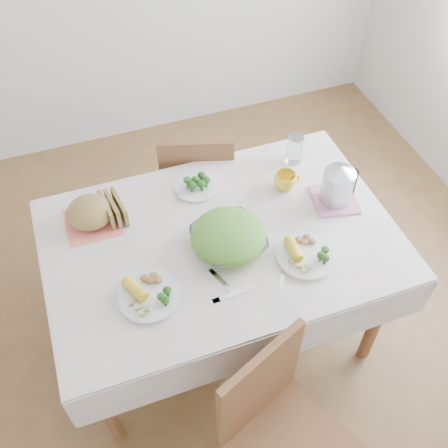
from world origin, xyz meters
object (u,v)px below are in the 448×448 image
object	(u,v)px
salad_bowl	(228,241)
yellow_mug	(285,181)
dinner_plate_right	(306,256)
dinner_plate_left	(150,296)
chair_far	(198,178)
electric_kettle	(338,182)
dining_table	(222,288)
chair_near	(292,445)

from	to	relation	value
salad_bowl	yellow_mug	size ratio (longest dim) A/B	2.88
dinner_plate_right	dinner_plate_left	bearing A→B (deg)	177.60
chair_far	electric_kettle	distance (m)	0.90
electric_kettle	chair_far	bearing A→B (deg)	142.02
dining_table	dinner_plate_right	world-z (taller)	dinner_plate_right
chair_far	dinner_plate_right	size ratio (longest dim) A/B	3.46
chair_near	dinner_plate_left	xyz separation A→B (m)	(-0.36, 0.62, 0.31)
dining_table	chair_near	xyz separation A→B (m)	(-0.01, -0.81, 0.09)
dining_table	dinner_plate_left	world-z (taller)	dinner_plate_left
dinner_plate_left	yellow_mug	world-z (taller)	yellow_mug
chair_near	dinner_plate_right	bearing A→B (deg)	39.95
salad_bowl	dinner_plate_right	size ratio (longest dim) A/B	1.19
chair_far	dinner_plate_right	distance (m)	0.97
dining_table	dinner_plate_right	xyz separation A→B (m)	(0.29, -0.22, 0.40)
chair_near	dinner_plate_right	size ratio (longest dim) A/B	3.65
dinner_plate_left	electric_kettle	xyz separation A→B (m)	(0.92, 0.22, 0.11)
dinner_plate_right	yellow_mug	bearing A→B (deg)	78.02
electric_kettle	chair_near	bearing A→B (deg)	-106.88
chair_far	chair_near	bearing A→B (deg)	102.99
chair_far	dinner_plate_right	bearing A→B (deg)	119.29
dinner_plate_left	chair_near	bearing A→B (deg)	-60.15
dining_table	chair_near	distance (m)	0.82
chair_near	chair_far	xyz separation A→B (m)	(0.11, 1.49, 0.00)
dinner_plate_left	salad_bowl	bearing A→B (deg)	20.03
chair_far	electric_kettle	world-z (taller)	electric_kettle
chair_near	yellow_mug	xyz separation A→B (m)	(0.39, 1.00, 0.34)
dining_table	yellow_mug	xyz separation A→B (m)	(0.38, 0.19, 0.43)
dining_table	chair_far	xyz separation A→B (m)	(0.10, 0.68, 0.09)
dinner_plate_left	electric_kettle	distance (m)	0.96
dinner_plate_right	electric_kettle	size ratio (longest dim) A/B	1.28
chair_far	dinner_plate_left	bearing A→B (deg)	79.14
dinner_plate_left	dinner_plate_right	size ratio (longest dim) A/B	1.00
dining_table	electric_kettle	distance (m)	0.76
dinner_plate_left	dinner_plate_right	xyz separation A→B (m)	(0.66, -0.03, 0.00)
salad_bowl	yellow_mug	xyz separation A→B (m)	(0.37, 0.25, 0.00)
chair_near	electric_kettle	size ratio (longest dim) A/B	4.65
dining_table	dinner_plate_left	distance (m)	0.57
chair_far	dinner_plate_left	xyz separation A→B (m)	(-0.47, -0.87, 0.31)
chair_near	dinner_plate_left	bearing A→B (deg)	97.00
dinner_plate_right	electric_kettle	bearing A→B (deg)	43.58
salad_bowl	electric_kettle	size ratio (longest dim) A/B	1.51
dinner_plate_right	yellow_mug	world-z (taller)	yellow_mug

